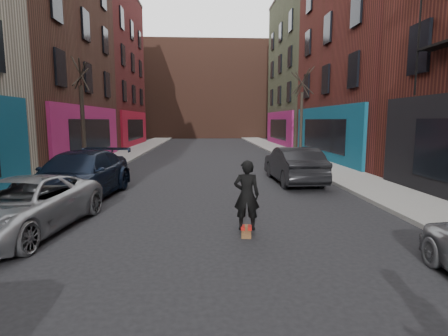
{
  "coord_description": "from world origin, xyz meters",
  "views": [
    {
      "loc": [
        -0.29,
        0.6,
        2.65
      ],
      "look_at": [
        0.12,
        8.22,
        1.6
      ],
      "focal_mm": 28.0,
      "sensor_mm": 36.0,
      "label": 1
    }
  ],
  "objects": [
    {
      "name": "sidewalk_left",
      "position": [
        -6.25,
        30.0,
        0.07
      ],
      "size": [
        2.5,
        84.0,
        0.13
      ],
      "primitive_type": "cube",
      "color": "gray",
      "rests_on": "ground"
    },
    {
      "name": "sidewalk_right",
      "position": [
        6.25,
        30.0,
        0.07
      ],
      "size": [
        2.5,
        84.0,
        0.13
      ],
      "primitive_type": "cube",
      "color": "gray",
      "rests_on": "ground"
    },
    {
      "name": "building_far",
      "position": [
        0.0,
        56.0,
        7.0
      ],
      "size": [
        40.0,
        10.0,
        14.0
      ],
      "primitive_type": "cube",
      "color": "#47281E",
      "rests_on": "ground"
    },
    {
      "name": "tree_left_far",
      "position": [
        -6.2,
        18.0,
        3.38
      ],
      "size": [
        2.0,
        2.0,
        6.5
      ],
      "primitive_type": null,
      "color": "black",
      "rests_on": "sidewalk_left"
    },
    {
      "name": "tree_right_far",
      "position": [
        6.2,
        24.0,
        3.53
      ],
      "size": [
        2.0,
        2.0,
        6.8
      ],
      "primitive_type": null,
      "color": "black",
      "rests_on": "sidewalk_right"
    },
    {
      "name": "parked_left_far",
      "position": [
        -4.6,
        8.82,
        0.65
      ],
      "size": [
        2.74,
        4.93,
        1.3
      ],
      "primitive_type": "imported",
      "rotation": [
        0.0,
        0.0,
        -0.13
      ],
      "color": "gray",
      "rests_on": "ground"
    },
    {
      "name": "parked_left_end",
      "position": [
        -4.53,
        12.4,
        0.8
      ],
      "size": [
        2.76,
        5.69,
        1.6
      ],
      "primitive_type": "imported",
      "rotation": [
        0.0,
        0.0,
        -0.1
      ],
      "color": "black",
      "rests_on": "ground"
    },
    {
      "name": "parked_right_end",
      "position": [
        3.47,
        15.16,
        0.76
      ],
      "size": [
        1.75,
        4.67,
        1.52
      ],
      "primitive_type": "imported",
      "rotation": [
        0.0,
        0.0,
        3.17
      ],
      "color": "black",
      "rests_on": "ground"
    },
    {
      "name": "skateboard",
      "position": [
        0.67,
        8.51,
        0.05
      ],
      "size": [
        0.31,
        0.82,
        0.1
      ],
      "primitive_type": "cube",
      "rotation": [
        0.0,
        0.0,
        -0.12
      ],
      "color": "brown",
      "rests_on": "ground"
    },
    {
      "name": "skateboarder",
      "position": [
        0.67,
        8.51,
        0.92
      ],
      "size": [
        0.64,
        0.46,
        1.64
      ],
      "primitive_type": "imported",
      "rotation": [
        0.0,
        0.0,
        3.02
      ],
      "color": "black",
      "rests_on": "skateboard"
    }
  ]
}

